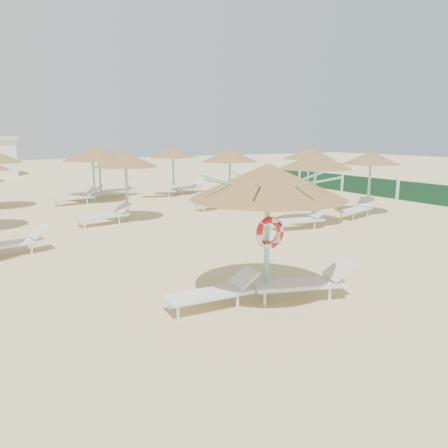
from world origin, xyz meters
TOP-DOWN VIEW (x-y plane):
  - ground at (0.00, 0.00)m, footprint 120.00×120.00m
  - main_palapa at (-0.32, -0.28)m, footprint 3.08×3.08m
  - lounger_main_a at (-1.46, -0.20)m, footprint 1.88×0.65m
  - lounger_main_b at (0.38, -0.70)m, footprint 2.14×1.23m
  - palapa_field at (1.90, 11.36)m, footprint 19.30×14.08m
  - windbreak_fence at (14.00, 9.96)m, footprint 0.08×19.84m

SIDE VIEW (x-z plane):
  - ground at x=0.00m, z-range 0.00..0.00m
  - lounger_main_a at x=-1.46m, z-range -0.02..0.66m
  - lounger_main_b at x=0.38m, z-range -0.02..0.73m
  - windbreak_fence at x=14.00m, z-range -0.05..1.05m
  - palapa_field at x=1.90m, z-range 0.94..3.67m
  - main_palapa at x=-0.32m, z-range 1.02..3.78m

